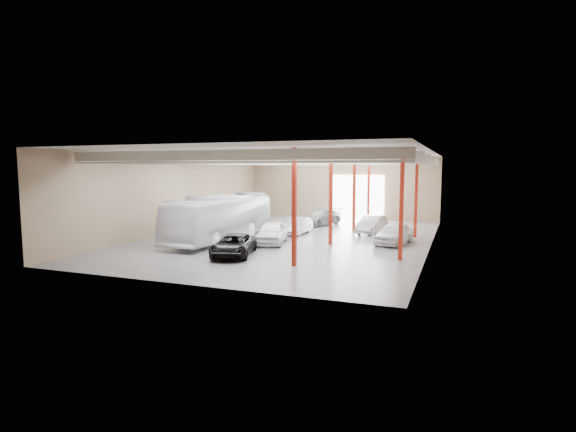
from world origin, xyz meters
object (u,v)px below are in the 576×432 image
Objects in this scene: car_row_c at (320,217)px; coach_bus at (222,217)px; car_row_a at (272,232)px; car_row_b at (297,226)px; car_right_near at (372,224)px; car_right_far at (394,234)px; black_sedan at (234,245)px.

coach_bus is at bearing -93.63° from car_row_c.
car_row_a is 0.89× the size of car_row_c.
coach_bus reaches higher than car_row_b.
car_row_b is 0.93× the size of car_right_near.
car_right_far is (8.74, -2.19, 0.07)m from car_row_b.
coach_bus is 2.75× the size of car_right_near.
car_row_a is at bearing -3.14° from coach_bus.
car_row_b is at bearing 71.55° from black_sedan.
car_row_a is at bearing -119.96° from car_right_near.
car_row_b is 9.02m from car_right_far.
coach_bus is 6.98m from car_row_b.
coach_bus is 2.95× the size of car_row_b.
coach_bus is at bearing -132.06° from car_row_b.
coach_bus reaches higher than car_right_far.
car_row_a is at bearing 69.89° from black_sedan.
car_right_far is at bearing -13.69° from car_row_b.
car_row_a is 10.39m from car_right_near.
car_right_far is at bearing -28.02° from car_row_c.
car_right_near is (10.76, 8.09, -1.05)m from coach_bus.
car_row_b is at bearing -146.92° from car_right_near.
car_row_b is at bearing 177.99° from car_right_far.
car_row_a reaches higher than black_sedan.
coach_bus reaches higher than black_sedan.
coach_bus is at bearing 163.95° from car_row_a.
black_sedan is 15.31m from car_right_near.
car_row_b reaches higher than black_sedan.
black_sedan is at bearing -108.96° from car_right_near.
coach_bus is 2.55× the size of black_sedan.
car_right_near is at bearing 128.94° from car_right_far.
car_row_a is at bearing -90.88° from car_row_b.
car_row_a is 12.12m from car_row_c.
black_sedan is at bearing -74.02° from car_row_c.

